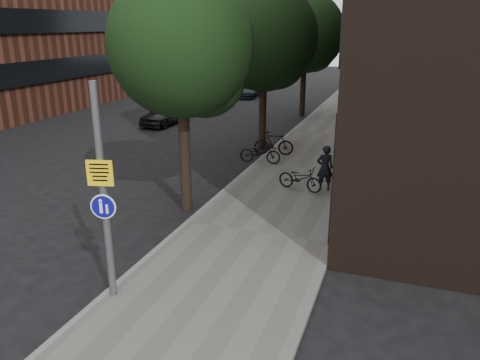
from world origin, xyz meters
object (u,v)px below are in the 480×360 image
at_px(signpost, 104,195).
at_px(parked_bike_facade_near, 300,178).
at_px(pedestrian, 325,168).
at_px(parked_car_near, 165,113).

relative_size(signpost, parked_bike_facade_near, 2.77).
relative_size(pedestrian, parked_bike_facade_near, 0.98).
bearing_deg(parked_car_near, pedestrian, -36.05).
xyz_separation_m(signpost, pedestrian, (3.22, 8.51, -1.56)).
xyz_separation_m(parked_bike_facade_near, parked_car_near, (-10.48, 9.19, 0.10)).
bearing_deg(parked_car_near, signpost, -62.96).
relative_size(parked_bike_facade_near, parked_car_near, 0.43).
relative_size(signpost, pedestrian, 2.83).
xyz_separation_m(pedestrian, parked_car_near, (-11.30, 8.89, -0.28)).
distance_m(signpost, parked_bike_facade_near, 8.77).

